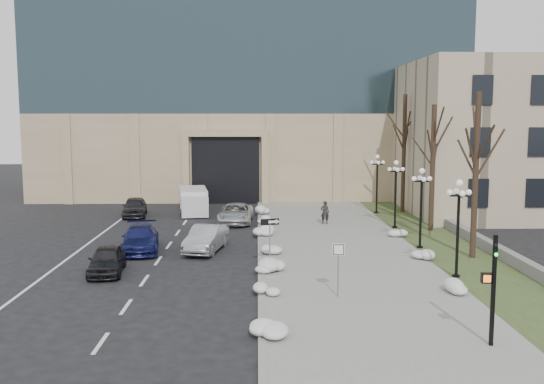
{
  "coord_description": "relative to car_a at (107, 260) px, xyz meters",
  "views": [
    {
      "loc": [
        -1.14,
        -21.92,
        7.6
      ],
      "look_at": [
        -0.35,
        11.69,
        3.5
      ],
      "focal_mm": 40.0,
      "sensor_mm": 36.0,
      "label": 1
    }
  ],
  "objects": [
    {
      "name": "snow_clump_a",
      "position": [
        7.84,
        -9.18,
        -0.38
      ],
      "size": [
        1.1,
        1.6,
        0.36
      ],
      "primitive_type": "ellipsoid",
      "color": "white",
      "rests_on": "sidewalk"
    },
    {
      "name": "car_c",
      "position": [
        0.69,
        5.03,
        0.05
      ],
      "size": [
        2.74,
        5.24,
        1.45
      ],
      "primitive_type": "imported",
      "rotation": [
        0.0,
        0.0,
        0.15
      ],
      "color": "navy",
      "rests_on": "ground"
    },
    {
      "name": "car_b",
      "position": [
        4.48,
        4.85,
        0.08
      ],
      "size": [
        2.45,
        4.8,
        1.51
      ],
      "primitive_type": "imported",
      "rotation": [
        0.0,
        0.0,
        -0.2
      ],
      "color": "#9A9DA1",
      "rests_on": "ground"
    },
    {
      "name": "box_truck",
      "position": [
        2.26,
        19.1,
        0.26
      ],
      "size": [
        2.94,
        6.32,
        1.93
      ],
      "rotation": [
        0.0,
        0.0,
        0.15
      ],
      "color": "silver",
      "rests_on": "ground"
    },
    {
      "name": "snow_clump_e",
      "position": [
        7.83,
        8.78,
        -0.38
      ],
      "size": [
        1.1,
        1.6,
        0.36
      ],
      "primitive_type": "ellipsoid",
      "color": "white",
      "rests_on": "sidewalk"
    },
    {
      "name": "grass_strip",
      "position": [
        18.59,
        6.57,
        -0.63
      ],
      "size": [
        4.0,
        40.0,
        0.1
      ],
      "primitive_type": "cube",
      "color": "#344221",
      "rests_on": "ground"
    },
    {
      "name": "curb",
      "position": [
        7.59,
        6.57,
        -0.61
      ],
      "size": [
        0.3,
        40.0,
        0.14
      ],
      "primitive_type": "cube",
      "color": "gray",
      "rests_on": "ground"
    },
    {
      "name": "snow_clump_d",
      "position": [
        7.97,
        3.5,
        -0.38
      ],
      "size": [
        1.1,
        1.6,
        0.36
      ],
      "primitive_type": "ellipsoid",
      "color": "white",
      "rests_on": "sidewalk"
    },
    {
      "name": "snow_clump_h",
      "position": [
        15.95,
        -4.31,
        -0.38
      ],
      "size": [
        1.1,
        1.6,
        0.36
      ],
      "primitive_type": "ellipsoid",
      "color": "white",
      "rests_on": "sidewalk"
    },
    {
      "name": "traffic_signal",
      "position": [
        15.14,
        -10.21,
        1.23
      ],
      "size": [
        0.66,
        0.88,
        3.85
      ],
      "rotation": [
        0.0,
        0.0,
        -0.1
      ],
      "color": "black",
      "rests_on": "ground"
    },
    {
      "name": "pedestrian",
      "position": [
        12.22,
        13.09,
        0.27
      ],
      "size": [
        0.62,
        0.43,
        1.65
      ],
      "primitive_type": "imported",
      "rotation": [
        0.0,
        0.0,
        3.09
      ],
      "color": "black",
      "rests_on": "sidewalk"
    },
    {
      "name": "sidewalk",
      "position": [
        12.09,
        6.57,
        -0.62
      ],
      "size": [
        9.0,
        40.0,
        0.12
      ],
      "primitive_type": "cube",
      "color": "gray",
      "rests_on": "ground"
    },
    {
      "name": "snow_clump_g",
      "position": [
        7.74,
        17.38,
        -0.38
      ],
      "size": [
        1.1,
        1.6,
        0.36
      ],
      "primitive_type": "ellipsoid",
      "color": "white",
      "rests_on": "sidewalk"
    },
    {
      "name": "snow_clump_j",
      "position": [
        16.38,
        8.0,
        -0.38
      ],
      "size": [
        1.1,
        1.6,
        0.36
      ],
      "primitive_type": "ellipsoid",
      "color": "white",
      "rests_on": "sidewalk"
    },
    {
      "name": "car_e",
      "position": [
        -2.15,
        17.56,
        0.07
      ],
      "size": [
        2.32,
        4.58,
        1.49
      ],
      "primitive_type": "imported",
      "rotation": [
        0.0,
        0.0,
        0.13
      ],
      "color": "#2A2A2F",
      "rests_on": "ground"
    },
    {
      "name": "ground",
      "position": [
        8.59,
        -7.43,
        -0.68
      ],
      "size": [
        160.0,
        160.0,
        0.0
      ],
      "primitive_type": "plane",
      "color": "black",
      "rests_on": "ground"
    },
    {
      "name": "lamppost_b",
      "position": [
        16.89,
        5.07,
        2.4
      ],
      "size": [
        1.18,
        1.18,
        4.76
      ],
      "color": "black",
      "rests_on": "ground"
    },
    {
      "name": "snow_clump_b",
      "position": [
        7.92,
        -4.35,
        -0.38
      ],
      "size": [
        1.1,
        1.6,
        0.36
      ],
      "primitive_type": "ellipsoid",
      "color": "white",
      "rests_on": "sidewalk"
    },
    {
      "name": "lamppost_c",
      "position": [
        16.89,
        11.57,
        2.4
      ],
      "size": [
        1.18,
        1.18,
        4.76
      ],
      "color": "black",
      "rests_on": "ground"
    },
    {
      "name": "stone_wall",
      "position": [
        20.59,
        8.57,
        -0.33
      ],
      "size": [
        0.5,
        30.0,
        0.7
      ],
      "primitive_type": "cube",
      "color": "slate",
      "rests_on": "ground"
    },
    {
      "name": "lamppost_a",
      "position": [
        16.89,
        -1.43,
        2.4
      ],
      "size": [
        1.18,
        1.18,
        4.76
      ],
      "color": "black",
      "rests_on": "ground"
    },
    {
      "name": "tree_mid",
      "position": [
        19.09,
        10.57,
        4.83
      ],
      "size": [
        3.2,
        3.2,
        8.5
      ],
      "color": "black",
      "rests_on": "ground"
    },
    {
      "name": "car_d",
      "position": [
        5.83,
        14.32,
        0.03
      ],
      "size": [
        2.54,
        5.17,
        1.41
      ],
      "primitive_type": "imported",
      "rotation": [
        0.0,
        0.0,
        -0.04
      ],
      "color": "silver",
      "rests_on": "ground"
    },
    {
      "name": "lamppost_d",
      "position": [
        16.89,
        18.07,
        2.4
      ],
      "size": [
        1.18,
        1.18,
        4.76
      ],
      "color": "black",
      "rests_on": "ground"
    },
    {
      "name": "tree_near",
      "position": [
        19.09,
        2.57,
        5.15
      ],
      "size": [
        3.2,
        3.2,
        9.0
      ],
      "color": "black",
      "rests_on": "ground"
    },
    {
      "name": "snow_clump_f",
      "position": [
        8.08,
        13.48,
        -0.38
      ],
      "size": [
        1.1,
        1.6,
        0.36
      ],
      "primitive_type": "ellipsoid",
      "color": "white",
      "rests_on": "sidewalk"
    },
    {
      "name": "snow_clump_i",
      "position": [
        16.06,
        1.82,
        -0.38
      ],
      "size": [
        1.1,
        1.6,
        0.36
      ],
      "primitive_type": "ellipsoid",
      "color": "white",
      "rests_on": "sidewalk"
    },
    {
      "name": "snow_clump_c",
      "position": [
        8.11,
        -0.48,
        -0.38
      ],
      "size": [
        1.1,
        1.6,
        0.36
      ],
      "primitive_type": "ellipsoid",
      "color": "white",
      "rests_on": "sidewalk"
    },
    {
      "name": "car_a",
      "position": [
        0.0,
        0.0,
        0.0
      ],
      "size": [
        2.03,
        4.13,
        1.36
      ],
      "primitive_type": "imported",
      "rotation": [
        0.0,
        0.0,
        0.11
      ],
      "color": "black",
      "rests_on": "ground"
    },
    {
      "name": "tree_far",
      "position": [
        19.09,
        18.57,
        5.47
      ],
      "size": [
        3.2,
        3.2,
        9.5
      ],
      "color": "black",
      "rests_on": "ground"
    },
    {
      "name": "classical_building",
      "position": [
        30.59,
        20.55,
        5.32
      ],
      "size": [
        22.0,
        18.12,
        12.0
      ],
      "color": "tan",
      "rests_on": "ground"
    },
    {
      "name": "office_tower",
      "position": [
        6.59,
        36.16,
        17.82
      ],
      "size": [
        40.0,
        24.7,
        36.0
      ],
      "color": "tan",
      "rests_on": "ground"
    },
    {
      "name": "keep_sign",
      "position": [
        10.82,
        -4.61,
        1.09
      ],
      "size": [
        0.52,
        0.08,
        2.41
      ],
      "rotation": [
        0.0,
        0.0,
        0.06
      ],
      "color": "slate",
      "rests_on": "ground"
    },
    {
      "name": "one_way_sign",
      "position": [
        8.2,
        0.26,
        1.52
      ],
      "size": [
        1.0,
        0.37,
        2.66
      ],
      "rotation": [
        0.0,
        0.0,
        0.26
      ],
      "color": "slate",
      "rests_on": "ground"
    }
  ]
}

